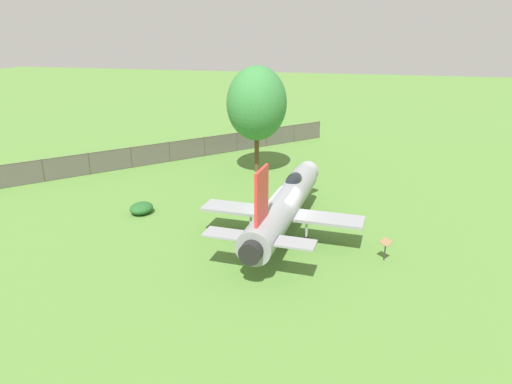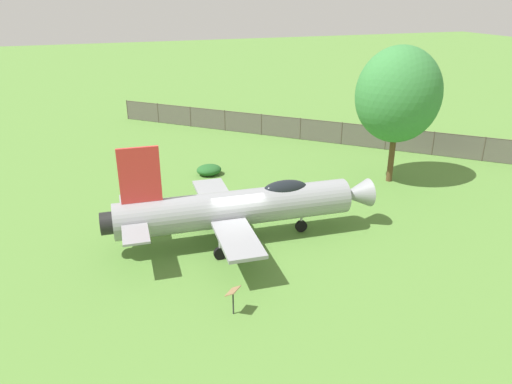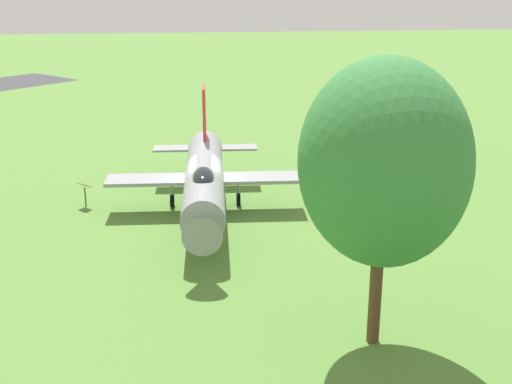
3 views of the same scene
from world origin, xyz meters
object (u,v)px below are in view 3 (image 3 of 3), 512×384
Objects in this scene: display_jet at (204,179)px; info_plaque at (85,188)px; shade_tree at (384,163)px; shrub_near_fence at (410,206)px.

display_jet reaches higher than info_plaque.
shrub_near_fence is (10.59, -4.86, -5.15)m from shade_tree.
display_jet is at bearing 86.23° from shrub_near_fence.
shrub_near_fence is at bearing 89.54° from display_jet.
info_plaque is (13.40, 9.93, -4.64)m from shade_tree.
shrub_near_fence is 15.06m from info_plaque.
shade_tree reaches higher than display_jet.
display_jet is 12.61m from shade_tree.
display_jet is 9.41m from shrub_near_fence.
display_jet is at bearing 21.54° from shade_tree.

